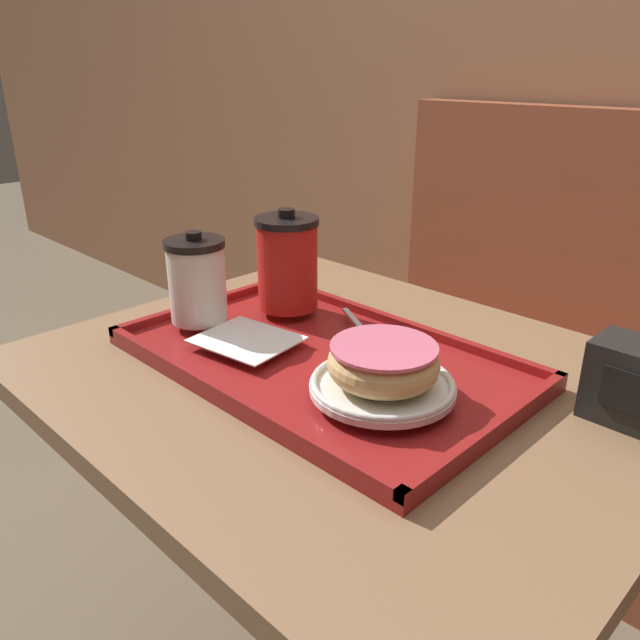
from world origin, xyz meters
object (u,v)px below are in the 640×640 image
Objects in this scene: donut_chocolate_glazed at (383,362)px; spoon at (371,337)px; coffee_cup_rear at (287,262)px; coffee_cup_front at (197,280)px.

donut_chocolate_glazed is 0.14m from spoon.
coffee_cup_rear is at bearing 159.03° from donut_chocolate_glazed.
donut_chocolate_glazed is (0.27, -0.10, -0.03)m from coffee_cup_rear.
spoon is (0.17, -0.01, -0.06)m from coffee_cup_rear.
coffee_cup_front is at bearing -176.12° from donut_chocolate_glazed.
coffee_cup_rear reaches higher than donut_chocolate_glazed.
coffee_cup_front is at bearing -123.04° from spoon.
donut_chocolate_glazed is at bearing -20.97° from coffee_cup_rear.
donut_chocolate_glazed is at bearing 3.88° from coffee_cup_front.
coffee_cup_rear reaches higher than coffee_cup_front.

